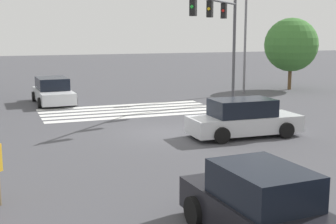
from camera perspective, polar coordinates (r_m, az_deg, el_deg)
ground_plane at (r=20.00m, az=0.00°, el=-2.53°), size 138.01×138.01×0.00m
crosswalk_markings at (r=25.62m, az=-4.75°, el=0.18°), size 9.51×4.40×0.01m
traffic_signal_mast at (r=26.12m, az=6.51°, el=10.42°), size 5.19×5.19×6.11m
car_0 at (r=28.90m, az=-13.84°, el=2.46°), size 2.28×4.63×1.53m
car_1 at (r=19.42m, az=9.21°, el=-0.84°), size 4.68×2.06×1.56m
car_4 at (r=9.80m, az=11.50°, el=-11.57°), size 2.11×4.49×1.61m
street_light_pole_a at (r=32.66m, az=9.43°, el=10.36°), size 0.80×0.36×7.75m
tree_corner_a at (r=35.78m, az=14.79°, el=7.93°), size 3.91×3.91×5.26m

